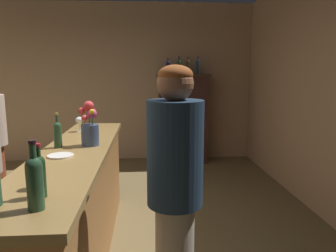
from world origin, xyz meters
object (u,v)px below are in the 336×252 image
Objects in this scene: display_bottle_center at (188,66)px; display_bottle_midright at (198,66)px; bartender at (175,191)px; cheese_plate at (60,156)px; wine_glass_front at (79,120)px; display_bottle_midleft at (179,66)px; flower_arrangement at (90,127)px; bar_counter at (77,207)px; display_cabinet at (182,117)px; wine_bottle_rose at (58,133)px; display_bottle_left at (168,66)px; wine_bottle_pinot at (35,180)px; wine_glass_mid at (37,171)px; wine_bottle_merlot at (39,174)px.

display_bottle_center is 0.17m from display_bottle_midright.
bartender is at bearing -98.58° from display_bottle_center.
display_bottle_midright is at bearing 64.32° from cheese_plate.
display_bottle_midleft is at bearing 59.72° from wine_glass_front.
bartender is (0.64, -0.96, -0.23)m from flower_arrangement.
bar_counter is at bearing -113.53° from display_bottle_center.
display_cabinet is 0.89m from display_bottle_center.
wine_bottle_rose is 0.77× the size of flower_arrangement.
wine_bottle_rose is at bearing -116.64° from display_bottle_center.
display_bottle_left is 0.19m from display_bottle_midleft.
flower_arrangement is 0.42m from cheese_plate.
display_bottle_center reaches higher than wine_glass_front.
wine_bottle_pinot is at bearing -106.60° from display_bottle_center.
flower_arrangement is at bearing -110.33° from display_bottle_midleft.
wine_bottle_pinot is (0.08, -1.14, 0.63)m from bar_counter.
display_bottle_midleft is at bearing -93.10° from bartender.
wine_glass_front is at bearing 95.75° from wine_bottle_pinot.
wine_glass_front is 2.71m from display_bottle_center.
wine_glass_mid is at bearing -106.73° from display_bottle_midleft.
display_bottle_left is at bearing 180.00° from display_cabinet.
display_bottle_center is (1.33, 3.91, 0.63)m from wine_glass_mid.
wine_bottle_rose is at bearing -114.15° from display_bottle_midleft.
display_bottle_left is at bearing -90.26° from bartender.
display_cabinet reaches higher than flower_arrangement.
display_bottle_center is at bearing 63.36° from wine_bottle_rose.
flower_arrangement is (0.10, 0.16, 0.65)m from bar_counter.
display_bottle_center reaches higher than bar_counter.
wine_bottle_rose is 1.01× the size of display_bottle_center.
wine_bottle_merlot is 0.89× the size of display_bottle_midright.
display_cabinet is 5.82× the size of display_bottle_left.
wine_glass_front is (-0.17, 1.82, -0.00)m from wine_bottle_merlot.
flower_arrangement is (0.11, 1.03, 0.06)m from wine_glass_mid.
display_cabinet is 4.36m from wine_bottle_pinot.
wine_bottle_pinot is 4.46m from display_bottle_midright.
display_bottle_center is (1.28, 4.04, 0.61)m from wine_bottle_merlot.
display_cabinet reaches higher than wine_glass_front.
display_bottle_left is at bearing 77.01° from wine_bottle_merlot.
flower_arrangement is 1.32× the size of display_bottle_center.
bar_counter is at bearing -112.07° from display_cabinet.
bartender is (-0.42, -3.84, -0.80)m from display_bottle_midleft.
flower_arrangement is 1.18m from bartender.
display_bottle_center is at bearing 66.83° from cheese_plate.
display_bottle_midleft is 0.99× the size of display_bottle_midright.
display_bottle_midright is at bearing 0.00° from display_bottle_midleft.
display_bottle_left is at bearing 75.88° from wine_glass_mid.
display_bottle_center reaches higher than wine_bottle_pinot.
display_bottle_midright is at bearing 0.00° from display_cabinet.
display_cabinet is 0.92m from display_bottle_left.
wine_bottle_pinot is 1.11× the size of wine_bottle_rose.
wine_bottle_pinot is at bearing 30.64° from bartender.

